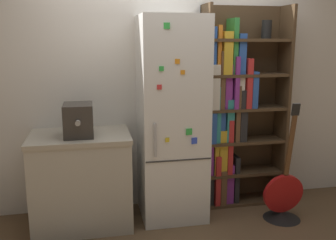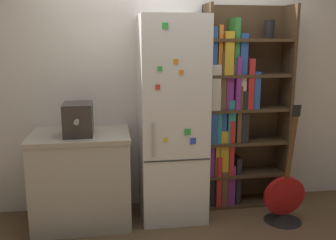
{
  "view_description": "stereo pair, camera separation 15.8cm",
  "coord_description": "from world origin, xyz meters",
  "views": [
    {
      "loc": [
        -0.74,
        -3.25,
        1.71
      ],
      "look_at": [
        -0.04,
        0.15,
        0.97
      ],
      "focal_mm": 40.0,
      "sensor_mm": 36.0,
      "label": 1
    },
    {
      "loc": [
        -0.58,
        -3.28,
        1.71
      ],
      "look_at": [
        -0.04,
        0.15,
        0.97
      ],
      "focal_mm": 40.0,
      "sensor_mm": 36.0,
      "label": 2
    }
  ],
  "objects": [
    {
      "name": "kitchen_counter",
      "position": [
        -0.86,
        0.13,
        0.44
      ],
      "size": [
        0.9,
        0.66,
        0.87
      ],
      "color": "#BCB7A8",
      "rests_on": "ground_plane"
    },
    {
      "name": "guitar",
      "position": [
        1.03,
        -0.17,
        0.17
      ],
      "size": [
        0.4,
        0.36,
        1.16
      ],
      "color": "black",
      "rests_on": "ground_plane"
    },
    {
      "name": "ground_plane",
      "position": [
        0.0,
        0.0,
        0.0
      ],
      "size": [
        16.0,
        16.0,
        0.0
      ],
      "primitive_type": "plane",
      "color": "brown"
    },
    {
      "name": "wall_back",
      "position": [
        0.0,
        0.47,
        1.3
      ],
      "size": [
        8.0,
        0.05,
        2.6
      ],
      "color": "white",
      "rests_on": "ground_plane"
    },
    {
      "name": "espresso_machine",
      "position": [
        -0.86,
        0.07,
        1.02
      ],
      "size": [
        0.25,
        0.38,
        0.29
      ],
      "color": "#38332D",
      "rests_on": "kitchen_counter"
    },
    {
      "name": "bookshelf",
      "position": [
        0.67,
        0.32,
        0.98
      ],
      "size": [
        0.87,
        0.31,
        2.05
      ],
      "color": "#4C3823",
      "rests_on": "ground_plane"
    },
    {
      "name": "refrigerator",
      "position": [
        -0.0,
        0.16,
        0.97
      ],
      "size": [
        0.61,
        0.61,
        1.93
      ],
      "color": "white",
      "rests_on": "ground_plane"
    }
  ]
}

